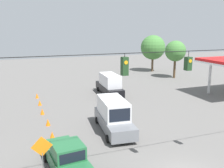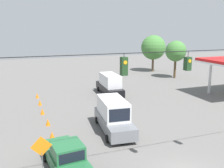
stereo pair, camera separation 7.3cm
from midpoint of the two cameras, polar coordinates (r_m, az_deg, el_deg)
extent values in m
cylinder|color=black|center=(15.03, 17.19, 7.21)|extent=(21.74, 0.04, 0.04)
cube|color=#1E3D1E|center=(15.11, 17.02, 4.46)|extent=(0.32, 0.36, 0.78)
cylinder|color=black|center=(15.04, 17.15, 6.57)|extent=(0.03, 0.03, 0.34)
cylinder|color=orange|center=(14.94, 17.50, 5.03)|extent=(0.20, 0.02, 0.20)
cube|color=#1E3D1E|center=(13.08, 2.90, 4.09)|extent=(0.32, 0.36, 0.96)
cylinder|color=black|center=(13.00, 2.92, 6.60)|extent=(0.03, 0.03, 0.19)
cylinder|color=orange|center=(12.87, 3.24, 4.93)|extent=(0.20, 0.02, 0.20)
cube|color=slate|center=(22.77, 0.51, -8.70)|extent=(2.89, 6.90, 1.00)
cube|color=silver|center=(22.65, 0.28, -5.37)|extent=(2.48, 4.48, 1.57)
cube|color=black|center=(20.68, 1.86, -7.14)|extent=(1.80, 0.19, 1.10)
cylinder|color=black|center=(20.76, -0.93, -12.38)|extent=(0.28, 0.66, 0.64)
cylinder|color=black|center=(21.36, 5.07, -11.68)|extent=(0.28, 0.66, 0.64)
cylinder|color=black|center=(24.69, -3.41, -8.24)|extent=(0.28, 0.66, 0.64)
cylinder|color=black|center=(25.20, 1.67, -7.79)|extent=(0.28, 0.66, 0.64)
cube|color=black|center=(35.06, -0.55, -1.09)|extent=(2.48, 7.15, 1.00)
cube|color=silver|center=(34.45, -0.38, 0.90)|extent=(2.18, 4.61, 1.63)
cube|color=black|center=(36.58, -1.43, 1.58)|extent=(1.70, 0.11, 1.14)
cylinder|color=black|center=(37.61, -0.02, -0.94)|extent=(0.25, 0.65, 0.64)
cylinder|color=black|center=(37.05, -3.16, -1.16)|extent=(0.25, 0.65, 0.64)
cylinder|color=black|center=(33.40, 2.35, -2.68)|extent=(0.25, 0.65, 0.64)
cylinder|color=black|center=(32.77, -1.16, -2.97)|extent=(0.25, 0.65, 0.64)
cube|color=#236038|center=(17.18, -10.49, -16.54)|extent=(2.49, 5.38, 0.90)
cube|color=#236038|center=(16.23, -9.99, -14.76)|extent=(1.99, 2.05, 0.90)
cube|color=black|center=(15.42, -8.96, -16.25)|extent=(1.57, 0.18, 0.63)
cylinder|color=black|center=(18.67, -14.94, -15.84)|extent=(0.28, 0.66, 0.64)
cylinder|color=black|center=(19.07, -8.95, -14.92)|extent=(0.28, 0.66, 0.64)
cone|color=orange|center=(18.65, -12.19, -15.70)|extent=(0.44, 0.44, 0.66)
cone|color=orange|center=(21.95, -13.45, -11.29)|extent=(0.44, 0.44, 0.66)
cone|color=orange|center=(24.86, -14.36, -8.46)|extent=(0.44, 0.44, 0.66)
cone|color=orange|center=(28.12, -15.57, -6.06)|extent=(0.44, 0.44, 0.66)
cone|color=orange|center=(31.44, -16.10, -4.12)|extent=(0.44, 0.44, 0.66)
cone|color=orange|center=(34.79, -16.68, -2.57)|extent=(0.44, 0.44, 0.66)
cylinder|color=silver|center=(37.94, 21.56, 1.48)|extent=(0.36, 0.36, 4.76)
cylinder|color=slate|center=(16.48, -15.44, -17.64)|extent=(0.06, 0.06, 1.80)
cube|color=orange|center=(15.87, -15.72, -13.55)|extent=(1.27, 0.04, 1.27)
cylinder|color=brown|center=(54.86, 9.35, 4.80)|extent=(0.46, 0.46, 3.75)
sphere|color=#427A38|center=(54.52, 9.47, 8.25)|extent=(5.20, 5.20, 5.20)
cylinder|color=#4C3823|center=(48.15, 14.23, 3.69)|extent=(0.42, 0.42, 4.02)
sphere|color=#427A38|center=(47.80, 14.43, 7.32)|extent=(3.82, 3.82, 3.82)
camera|label=1|loc=(0.04, -89.92, 0.02)|focal=40.00mm
camera|label=2|loc=(0.04, 90.08, -0.02)|focal=40.00mm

